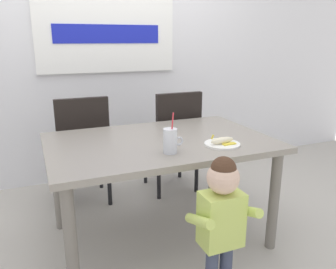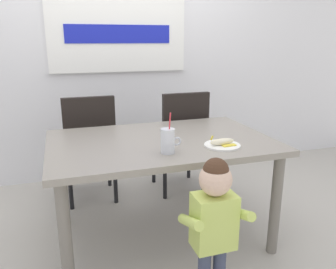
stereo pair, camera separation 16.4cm
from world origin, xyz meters
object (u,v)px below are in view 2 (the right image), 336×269
Objects in this scene: peeled_banana at (222,142)px; dining_chair_right at (181,136)px; toddler_standing at (214,215)px; snack_plate at (222,145)px; dining_chair_left at (90,143)px; milk_cup at (168,142)px; dining_table at (161,152)px.

dining_chair_right is at bearing 85.59° from peeled_banana.
toddler_standing is 3.64× the size of snack_plate.
dining_chair_left is 5.55× the size of peeled_banana.
toddler_standing is 0.51m from milk_cup.
snack_plate is (0.25, 0.42, 0.23)m from toddler_standing.
peeled_banana is at bearing 85.59° from dining_chair_right.
toddler_standing is at bearing -73.38° from milk_cup.
snack_plate is at bearing 85.76° from dining_chair_right.
dining_chair_right is (0.82, -0.05, 0.00)m from dining_chair_left.
toddler_standing reaches higher than snack_plate.
dining_chair_left is at bearing 126.70° from snack_plate.
dining_chair_left is 1.15× the size of toddler_standing.
milk_cup is (0.38, -1.02, 0.27)m from dining_chair_left.
milk_cup reaches higher than dining_table.
milk_cup reaches higher than snack_plate.
dining_chair_left is 1.51m from toddler_standing.
peeled_banana is (0.33, -0.27, 0.12)m from dining_table.
snack_plate is at bearing -38.60° from dining_table.
peeled_banana is at bearing -39.65° from dining_table.
toddler_standing is 0.54m from peeled_banana.
dining_table is 1.55× the size of dining_chair_right.
toddler_standing is (0.50, -1.43, -0.02)m from dining_chair_left.
dining_chair_right reaches higher than dining_table.
dining_chair_left is at bearing 110.33° from milk_cup.
toddler_standing is at bearing 109.29° from dining_chair_left.
dining_table is at bearing 82.01° from milk_cup.
dining_chair_right is 4.17× the size of snack_plate.
snack_plate is 0.03m from peeled_banana.
dining_chair_left is 0.82m from dining_chair_right.
snack_plate is (0.75, -1.00, 0.21)m from dining_chair_left.
milk_cup reaches higher than peeled_banana.
toddler_standing is (-0.32, -1.37, -0.02)m from dining_chair_right.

